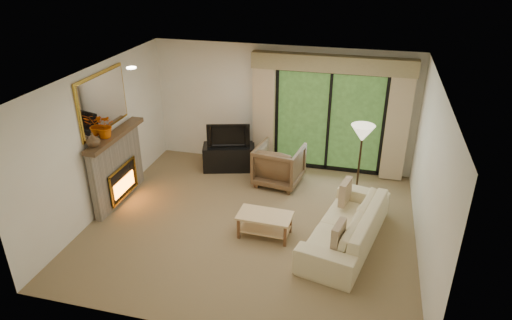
% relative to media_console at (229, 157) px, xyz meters
% --- Properties ---
extents(floor, '(5.50, 5.50, 0.00)m').
position_rel_media_console_xyz_m(floor, '(1.02, -1.95, -0.27)').
color(floor, olive).
rests_on(floor, ground).
extents(ceiling, '(5.50, 5.50, 0.00)m').
position_rel_media_console_xyz_m(ceiling, '(1.02, -1.95, 2.33)').
color(ceiling, silver).
rests_on(ceiling, ground).
extents(wall_back, '(5.00, 0.00, 5.00)m').
position_rel_media_console_xyz_m(wall_back, '(1.02, 0.55, 1.03)').
color(wall_back, white).
rests_on(wall_back, ground).
extents(wall_front, '(5.00, 0.00, 5.00)m').
position_rel_media_console_xyz_m(wall_front, '(1.02, -4.45, 1.03)').
color(wall_front, white).
rests_on(wall_front, ground).
extents(wall_left, '(0.00, 5.00, 5.00)m').
position_rel_media_console_xyz_m(wall_left, '(-1.73, -1.95, 1.03)').
color(wall_left, white).
rests_on(wall_left, ground).
extents(wall_right, '(0.00, 5.00, 5.00)m').
position_rel_media_console_xyz_m(wall_right, '(3.77, -1.95, 1.03)').
color(wall_right, white).
rests_on(wall_right, ground).
extents(fireplace, '(0.24, 1.70, 1.37)m').
position_rel_media_console_xyz_m(fireplace, '(-1.61, -1.75, 0.41)').
color(fireplace, slate).
rests_on(fireplace, floor).
extents(mirror, '(0.07, 1.45, 1.02)m').
position_rel_media_console_xyz_m(mirror, '(-1.70, -1.75, 1.68)').
color(mirror, '#B98F2F').
rests_on(mirror, wall_left).
extents(sliding_door, '(2.26, 0.10, 2.16)m').
position_rel_media_console_xyz_m(sliding_door, '(2.02, 0.50, 0.83)').
color(sliding_door, black).
rests_on(sliding_door, floor).
extents(curtain_left, '(0.45, 0.18, 2.35)m').
position_rel_media_console_xyz_m(curtain_left, '(0.67, 0.39, 0.93)').
color(curtain_left, tan).
rests_on(curtain_left, floor).
extents(curtain_right, '(0.45, 0.18, 2.35)m').
position_rel_media_console_xyz_m(curtain_right, '(3.37, 0.39, 0.93)').
color(curtain_right, tan).
rests_on(curtain_right, floor).
extents(cornice, '(3.20, 0.24, 0.32)m').
position_rel_media_console_xyz_m(cornice, '(2.02, 0.41, 2.05)').
color(cornice, '#948359').
rests_on(cornice, wall_back).
extents(media_console, '(1.18, 0.77, 0.55)m').
position_rel_media_console_xyz_m(media_console, '(0.00, 0.00, 0.00)').
color(media_console, black).
rests_on(media_console, floor).
extents(tv, '(0.89, 0.36, 0.52)m').
position_rel_media_console_xyz_m(tv, '(0.00, 0.00, 0.53)').
color(tv, black).
rests_on(tv, media_console).
extents(armchair, '(0.99, 1.02, 0.82)m').
position_rel_media_console_xyz_m(armchair, '(1.17, -0.36, 0.14)').
color(armchair, brown).
rests_on(armchair, floor).
extents(sofa, '(1.39, 2.44, 0.67)m').
position_rel_media_console_xyz_m(sofa, '(2.63, -2.09, 0.06)').
color(sofa, beige).
rests_on(sofa, floor).
extents(pillow_near, '(0.20, 0.42, 0.41)m').
position_rel_media_console_xyz_m(pillow_near, '(2.55, -2.75, 0.30)').
color(pillow_near, brown).
rests_on(pillow_near, sofa).
extents(pillow_far, '(0.20, 0.44, 0.42)m').
position_rel_media_console_xyz_m(pillow_far, '(2.55, -1.43, 0.30)').
color(pillow_far, brown).
rests_on(pillow_far, sofa).
extents(coffee_table, '(0.91, 0.52, 0.40)m').
position_rel_media_console_xyz_m(coffee_table, '(1.32, -2.22, -0.07)').
color(coffee_table, '#E1B981').
rests_on(coffee_table, floor).
extents(floor_lamp, '(0.45, 0.45, 1.57)m').
position_rel_media_console_xyz_m(floor_lamp, '(2.73, -0.79, 0.51)').
color(floor_lamp, beige).
rests_on(floor_lamp, floor).
extents(vase, '(0.26, 0.26, 0.24)m').
position_rel_media_console_xyz_m(vase, '(-1.59, -2.36, 1.22)').
color(vase, '#4D3823').
rests_on(vase, fireplace).
extents(branches, '(0.43, 0.38, 0.44)m').
position_rel_media_console_xyz_m(branches, '(-1.59, -1.96, 1.32)').
color(branches, '#C55105').
rests_on(branches, fireplace).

